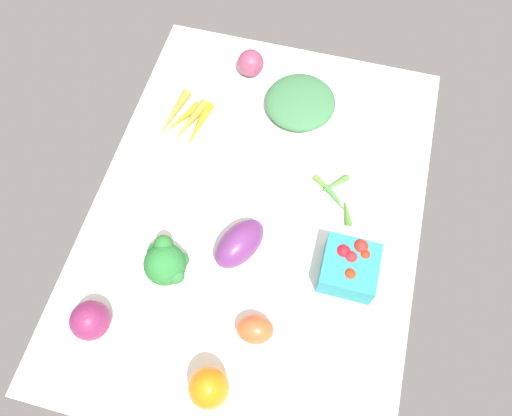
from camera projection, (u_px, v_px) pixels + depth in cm
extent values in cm
cube|color=white|center=(256.00, 214.00, 117.19)|extent=(104.00, 76.00, 2.00)
ellipsoid|color=#D4522A|center=(255.00, 329.00, 101.21)|extent=(7.19, 8.63, 5.94)
cylinder|color=#A3CE74|center=(169.00, 272.00, 107.71)|extent=(2.92, 2.92, 3.80)
sphere|color=#287231|center=(165.00, 264.00, 102.99)|extent=(8.95, 8.95, 8.95)
sphere|color=#296E32|center=(182.00, 260.00, 103.99)|extent=(3.03, 3.03, 3.03)
sphere|color=#257536|center=(156.00, 253.00, 104.77)|extent=(4.18, 4.18, 4.18)
sphere|color=#296E2E|center=(164.00, 244.00, 102.59)|extent=(4.02, 4.02, 4.02)
sphere|color=#2B7037|center=(176.00, 276.00, 101.67)|extent=(3.50, 3.50, 3.50)
cube|color=teal|center=(349.00, 268.00, 106.47)|extent=(11.78, 11.78, 6.94)
sphere|color=red|center=(343.00, 252.00, 105.12)|extent=(3.22, 3.22, 3.22)
sphere|color=red|center=(361.00, 247.00, 105.44)|extent=(3.22, 3.22, 3.22)
sphere|color=red|center=(365.00, 255.00, 104.88)|extent=(2.57, 2.57, 2.57)
sphere|color=red|center=(350.00, 274.00, 102.64)|extent=(2.44, 2.44, 2.44)
sphere|color=red|center=(351.00, 257.00, 104.29)|extent=(2.66, 2.66, 2.66)
sphere|color=#77214D|center=(90.00, 320.00, 100.89)|extent=(8.21, 8.21, 8.21)
ellipsoid|color=#622A67|center=(239.00, 243.00, 108.52)|extent=(15.53, 13.13, 7.87)
ellipsoid|color=orange|center=(209.00, 388.00, 94.32)|extent=(9.77, 9.77, 9.98)
cone|color=orange|center=(173.00, 114.00, 127.14)|extent=(15.45, 5.11, 2.60)
cone|color=orange|center=(182.00, 119.00, 126.71)|extent=(11.57, 7.95, 2.28)
cone|color=orange|center=(190.00, 122.00, 125.91)|extent=(14.20, 6.98, 2.85)
cone|color=orange|center=(198.00, 126.00, 125.39)|extent=(14.61, 4.41, 2.74)
ellipsoid|color=#386F42|center=(300.00, 102.00, 127.16)|extent=(19.71, 19.56, 5.28)
sphere|color=#853754|center=(251.00, 63.00, 131.69)|extent=(7.13, 7.13, 7.13)
cone|color=#588C2C|center=(329.00, 189.00, 118.02)|extent=(6.45, 8.45, 1.58)
cone|color=#408039|center=(336.00, 199.00, 116.92)|extent=(6.64, 6.78, 1.58)
cone|color=#468030|center=(332.00, 185.00, 118.42)|extent=(7.52, 7.47, 1.72)
cone|color=#4B872F|center=(347.00, 211.00, 115.35)|extent=(7.13, 3.84, 1.76)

